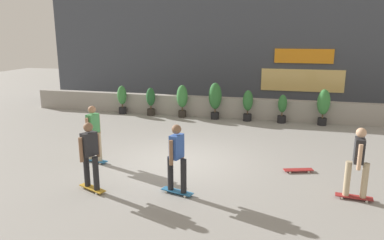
{
  "coord_description": "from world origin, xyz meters",
  "views": [
    {
      "loc": [
        2.85,
        -9.77,
        3.72
      ],
      "look_at": [
        0.0,
        1.5,
        0.9
      ],
      "focal_mm": 33.8,
      "sensor_mm": 36.0,
      "label": 1
    }
  ],
  "objects_px": {
    "potted_plant_0": "(122,98)",
    "skater_foreground": "(358,160)",
    "skater_by_wall_left": "(90,154)",
    "potted_plant_1": "(151,100)",
    "skater_mid_plaza": "(177,156)",
    "potted_plant_6": "(323,104)",
    "skater_far_left": "(93,131)",
    "potted_plant_4": "(248,104)",
    "potted_plant_2": "(182,99)",
    "potted_plant_3": "(215,98)",
    "potted_plant_5": "(282,108)",
    "skateboard_near_camera": "(298,170)"
  },
  "relations": [
    {
      "from": "potted_plant_1",
      "to": "potted_plant_5",
      "type": "xyz_separation_m",
      "value": [
        5.86,
        0.0,
        -0.07
      ]
    },
    {
      "from": "skater_mid_plaza",
      "to": "potted_plant_6",
      "type": "bearing_deg",
      "value": 63.04
    },
    {
      "from": "potted_plant_6",
      "to": "potted_plant_2",
      "type": "bearing_deg",
      "value": 180.0
    },
    {
      "from": "skater_mid_plaza",
      "to": "skateboard_near_camera",
      "type": "xyz_separation_m",
      "value": [
        2.83,
        2.14,
        -0.88
      ]
    },
    {
      "from": "potted_plant_0",
      "to": "skater_mid_plaza",
      "type": "bearing_deg",
      "value": -57.33
    },
    {
      "from": "potted_plant_2",
      "to": "potted_plant_4",
      "type": "bearing_deg",
      "value": 0.0
    },
    {
      "from": "potted_plant_4",
      "to": "potted_plant_3",
      "type": "bearing_deg",
      "value": -180.0
    },
    {
      "from": "potted_plant_1",
      "to": "skater_far_left",
      "type": "distance_m",
      "value": 6.3
    },
    {
      "from": "potted_plant_3",
      "to": "skateboard_near_camera",
      "type": "relative_size",
      "value": 1.95
    },
    {
      "from": "skater_far_left",
      "to": "potted_plant_4",
      "type": "bearing_deg",
      "value": 58.62
    },
    {
      "from": "potted_plant_3",
      "to": "skater_by_wall_left",
      "type": "height_order",
      "value": "skater_by_wall_left"
    },
    {
      "from": "potted_plant_0",
      "to": "skater_foreground",
      "type": "relative_size",
      "value": 0.78
    },
    {
      "from": "potted_plant_4",
      "to": "skater_foreground",
      "type": "xyz_separation_m",
      "value": [
        3.13,
        -7.03,
        0.19
      ]
    },
    {
      "from": "skater_by_wall_left",
      "to": "potted_plant_3",
      "type": "bearing_deg",
      "value": 79.54
    },
    {
      "from": "potted_plant_5",
      "to": "skater_foreground",
      "type": "distance_m",
      "value": 7.24
    },
    {
      "from": "potted_plant_4",
      "to": "skater_mid_plaza",
      "type": "height_order",
      "value": "skater_mid_plaza"
    },
    {
      "from": "potted_plant_0",
      "to": "potted_plant_3",
      "type": "relative_size",
      "value": 0.82
    },
    {
      "from": "potted_plant_6",
      "to": "skater_foreground",
      "type": "height_order",
      "value": "skater_foreground"
    },
    {
      "from": "potted_plant_3",
      "to": "skateboard_near_camera",
      "type": "height_order",
      "value": "potted_plant_3"
    },
    {
      "from": "potted_plant_0",
      "to": "potted_plant_3",
      "type": "bearing_deg",
      "value": 0.0
    },
    {
      "from": "potted_plant_2",
      "to": "skater_by_wall_left",
      "type": "bearing_deg",
      "value": -89.96
    },
    {
      "from": "skater_by_wall_left",
      "to": "skater_far_left",
      "type": "xyz_separation_m",
      "value": [
        -0.91,
        1.8,
        0.0
      ]
    },
    {
      "from": "potted_plant_2",
      "to": "skater_far_left",
      "type": "bearing_deg",
      "value": -98.21
    },
    {
      "from": "potted_plant_1",
      "to": "potted_plant_6",
      "type": "bearing_deg",
      "value": -0.0
    },
    {
      "from": "skater_mid_plaza",
      "to": "skateboard_near_camera",
      "type": "distance_m",
      "value": 3.65
    },
    {
      "from": "potted_plant_6",
      "to": "skateboard_near_camera",
      "type": "bearing_deg",
      "value": -101.19
    },
    {
      "from": "skater_mid_plaza",
      "to": "skater_by_wall_left",
      "type": "distance_m",
      "value": 2.07
    },
    {
      "from": "potted_plant_4",
      "to": "skater_by_wall_left",
      "type": "height_order",
      "value": "skater_by_wall_left"
    },
    {
      "from": "potted_plant_4",
      "to": "potted_plant_5",
      "type": "relative_size",
      "value": 1.11
    },
    {
      "from": "potted_plant_1",
      "to": "skater_foreground",
      "type": "distance_m",
      "value": 10.32
    },
    {
      "from": "skater_foreground",
      "to": "skater_mid_plaza",
      "type": "bearing_deg",
      "value": -169.87
    },
    {
      "from": "potted_plant_4",
      "to": "potted_plant_6",
      "type": "relative_size",
      "value": 0.89
    },
    {
      "from": "potted_plant_6",
      "to": "skateboard_near_camera",
      "type": "relative_size",
      "value": 1.82
    },
    {
      "from": "potted_plant_0",
      "to": "skateboard_near_camera",
      "type": "bearing_deg",
      "value": -35.72
    },
    {
      "from": "skater_foreground",
      "to": "potted_plant_2",
      "type": "bearing_deg",
      "value": 130.74
    },
    {
      "from": "potted_plant_5",
      "to": "skater_foreground",
      "type": "bearing_deg",
      "value": -76.47
    },
    {
      "from": "skater_by_wall_left",
      "to": "skater_far_left",
      "type": "distance_m",
      "value": 2.02
    },
    {
      "from": "potted_plant_5",
      "to": "skater_by_wall_left",
      "type": "height_order",
      "value": "skater_by_wall_left"
    },
    {
      "from": "potted_plant_2",
      "to": "skater_by_wall_left",
      "type": "xyz_separation_m",
      "value": [
        0.01,
        -8.07,
        0.1
      ]
    },
    {
      "from": "potted_plant_5",
      "to": "skater_mid_plaza",
      "type": "height_order",
      "value": "skater_mid_plaza"
    },
    {
      "from": "potted_plant_0",
      "to": "skater_foreground",
      "type": "distance_m",
      "value": 11.4
    },
    {
      "from": "potted_plant_2",
      "to": "potted_plant_3",
      "type": "distance_m",
      "value": 1.5
    },
    {
      "from": "potted_plant_5",
      "to": "skater_foreground",
      "type": "xyz_separation_m",
      "value": [
        1.69,
        -7.03,
        0.3
      ]
    },
    {
      "from": "skater_by_wall_left",
      "to": "potted_plant_1",
      "type": "bearing_deg",
      "value": 100.56
    },
    {
      "from": "skateboard_near_camera",
      "to": "potted_plant_2",
      "type": "bearing_deg",
      "value": 131.0
    },
    {
      "from": "potted_plant_3",
      "to": "skater_far_left",
      "type": "bearing_deg",
      "value": -110.94
    },
    {
      "from": "potted_plant_6",
      "to": "skater_far_left",
      "type": "relative_size",
      "value": 0.88
    },
    {
      "from": "skater_mid_plaza",
      "to": "skater_foreground",
      "type": "bearing_deg",
      "value": 10.13
    },
    {
      "from": "potted_plant_0",
      "to": "skater_by_wall_left",
      "type": "distance_m",
      "value": 8.59
    },
    {
      "from": "skater_mid_plaza",
      "to": "skateboard_near_camera",
      "type": "relative_size",
      "value": 2.06
    }
  ]
}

